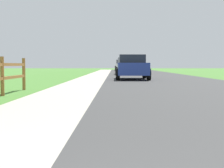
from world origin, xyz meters
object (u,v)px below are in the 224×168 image
object	(u,v)px
parked_suv_blue	(132,67)
parked_car_white	(122,65)
parked_car_red	(126,65)
parked_car_silver	(126,66)

from	to	relation	value
parked_suv_blue	parked_car_white	xyz separation A→B (m)	(0.02, 29.49, 0.09)
parked_car_red	parked_car_silver	bearing A→B (deg)	-92.17
parked_car_silver	parked_car_red	world-z (taller)	parked_car_red
parked_car_silver	parked_car_red	distance (m)	9.89
parked_car_white	parked_car_silver	bearing A→B (deg)	-90.00
parked_suv_blue	parked_car_white	size ratio (longest dim) A/B	0.92
parked_suv_blue	parked_car_red	bearing A→B (deg)	88.88
parked_car_silver	parked_car_white	size ratio (longest dim) A/B	1.01
parked_suv_blue	parked_car_red	xyz separation A→B (m)	(0.39, 20.21, 0.06)
parked_car_red	parked_car_white	xyz separation A→B (m)	(-0.37, 9.28, 0.02)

